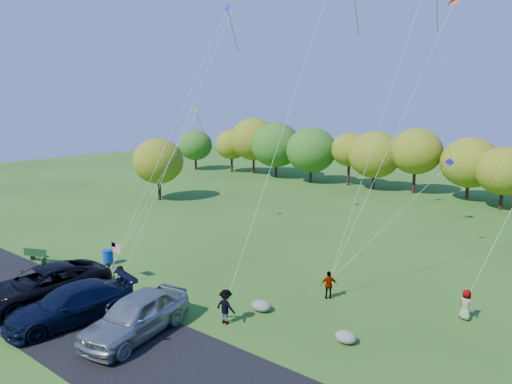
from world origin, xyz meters
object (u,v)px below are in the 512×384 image
trash_barrel (108,257)px  flyer_e (466,305)px  flyer_c (226,307)px  flyer_b (121,282)px  minivan_navy (71,304)px  minivan_silver (136,315)px  park_bench (36,255)px  minivan_dark (43,285)px  flyer_d (329,285)px  flyer_a (108,277)px

trash_barrel → flyer_e: bearing=16.4°
flyer_c → flyer_e: size_ratio=1.12×
flyer_c → trash_barrel: flyer_c is taller
flyer_b → minivan_navy: bearing=-84.0°
minivan_silver → park_bench: minivan_silver is taller
minivan_dark → park_bench: (-6.80, 3.05, -0.51)m
flyer_b → minivan_silver: bearing=-32.7°
minivan_navy → minivan_silver: size_ratio=1.07×
minivan_silver → flyer_b: (-4.29, 2.29, -0.15)m
flyer_c → flyer_e: (9.31, 7.71, -0.09)m
minivan_navy → flyer_e: 19.75m
trash_barrel → flyer_b: bearing=-27.6°
flyer_d → park_bench: 20.09m
flyer_d → minivan_silver: bearing=21.0°
flyer_a → flyer_c: 8.19m
minivan_dark → trash_barrel: size_ratio=6.97×
minivan_dark → trash_barrel: 6.34m
flyer_a → flyer_e: flyer_a is taller
trash_barrel → minivan_silver: bearing=-27.8°
minivan_silver → flyer_b: bearing=143.1°
flyer_c → flyer_d: 6.29m
minivan_dark → flyer_c: size_ratio=3.97×
flyer_e → minivan_dark: bearing=51.6°
flyer_a → flyer_b: (1.37, -0.12, 0.08)m
park_bench → flyer_e: bearing=-5.1°
flyer_d → flyer_e: 6.98m
minivan_navy → flyer_d: 13.54m
minivan_dark → flyer_d: size_ratio=4.38×
flyer_b → flyer_c: 6.86m
minivan_dark → flyer_c: minivan_dark is taller
flyer_e → minivan_silver: bearing=62.5°
minivan_dark → flyer_b: size_ratio=3.85×
flyer_b → trash_barrel: 5.85m
flyer_e → park_bench: size_ratio=0.92×
flyer_d → flyer_e: size_ratio=1.01×
minivan_silver → flyer_d: (5.08, 9.25, -0.26)m
flyer_d → park_bench: (-18.83, -7.00, -0.28)m
flyer_c → flyer_d: (2.62, 5.71, -0.08)m
park_bench → trash_barrel: 5.10m
minivan_silver → flyer_c: bearing=46.3°
flyer_e → park_bench: flyer_e is taller
minivan_navy → flyer_c: minivan_navy is taller
minivan_silver → flyer_e: (11.76, 11.24, -0.27)m
flyer_e → trash_barrel: flyer_e is taller
minivan_dark → minivan_silver: (6.95, 0.81, 0.03)m
minivan_dark → flyer_d: minivan_dark is taller
flyer_b → flyer_d: size_ratio=1.14×
minivan_silver → trash_barrel: (-9.46, 4.99, -0.56)m
flyer_a → trash_barrel: (-3.80, 2.59, -0.33)m
flyer_e → trash_barrel: (-21.23, -6.25, -0.29)m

